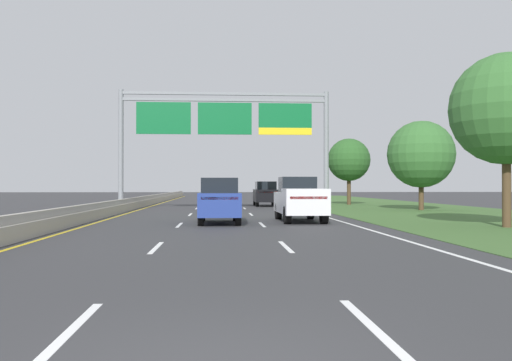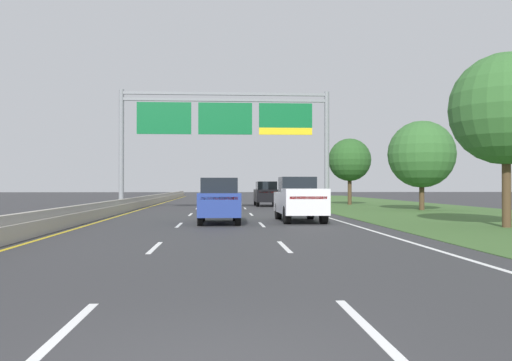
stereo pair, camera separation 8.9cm
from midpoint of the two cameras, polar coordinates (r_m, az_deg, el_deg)
ground_plane at (r=40.42m, az=-3.56°, el=-3.03°), size 220.00×220.00×0.00m
lane_striping at (r=39.96m, az=-3.56°, el=-3.05°), size 11.96×106.00×0.01m
grass_verge_right at (r=42.75m, az=15.51°, el=-2.86°), size 14.00×110.00×0.02m
median_barrier_concrete at (r=40.94m, az=-12.84°, el=-2.49°), size 0.60×110.00×0.85m
overhead_sign_gantry at (r=39.85m, az=-3.12°, el=5.77°), size 15.06×0.42×8.58m
pickup_truck_white at (r=27.43m, az=4.58°, el=-1.96°), size 2.04×5.41×2.20m
car_blue_centre_lane_suv at (r=25.93m, az=-3.72°, el=-1.99°), size 1.93×4.71×2.11m
car_black_right_lane_suv at (r=47.85m, az=1.09°, el=-1.32°), size 1.91×4.71×2.11m
car_silver_centre_lane_suv at (r=41.47m, az=-3.56°, el=-1.45°), size 2.01×4.74×2.11m
roadside_tree_near at (r=25.58m, az=24.43°, el=6.71°), size 4.68×4.68×7.32m
roadside_tree_mid at (r=41.29m, az=16.73°, el=2.60°), size 4.78×4.78×6.40m
roadside_tree_far at (r=51.57m, az=9.66°, el=2.10°), size 3.91×3.91×6.09m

